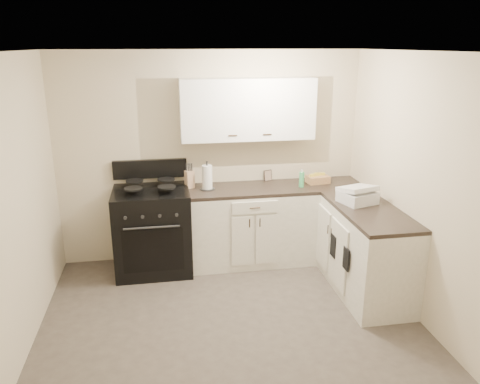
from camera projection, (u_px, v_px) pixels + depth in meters
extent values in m
plane|color=#473F38|center=(234.00, 334.00, 4.31)|extent=(3.60, 3.60, 0.00)
plane|color=white|center=(233.00, 52.00, 3.55)|extent=(3.60, 3.60, 0.00)
plane|color=beige|center=(210.00, 158.00, 5.62)|extent=(3.60, 0.00, 3.60)
plane|color=beige|center=(430.00, 195.00, 4.22)|extent=(0.00, 3.60, 3.60)
plane|color=beige|center=(6.00, 220.00, 3.64)|extent=(0.00, 3.60, 3.60)
plane|color=beige|center=(292.00, 330.00, 2.24)|extent=(3.60, 0.00, 3.60)
cube|color=white|center=(249.00, 226.00, 5.65)|extent=(1.55, 0.60, 0.90)
cube|color=white|center=(355.00, 242.00, 5.21)|extent=(0.60, 1.90, 0.90)
cube|color=black|center=(250.00, 189.00, 5.51)|extent=(1.55, 0.60, 0.04)
cube|color=black|center=(358.00, 202.00, 5.07)|extent=(0.60, 1.90, 0.04)
cube|color=white|center=(248.00, 109.00, 5.37)|extent=(1.55, 0.30, 0.70)
cube|color=black|center=(153.00, 233.00, 5.44)|extent=(0.86, 0.73, 1.04)
cube|color=tan|center=(190.00, 179.00, 5.47)|extent=(0.12, 0.11, 0.21)
cylinder|color=white|center=(207.00, 177.00, 5.40)|extent=(0.13, 0.13, 0.28)
cylinder|color=#44B367|center=(302.00, 179.00, 5.51)|extent=(0.08, 0.08, 0.18)
cube|color=black|center=(268.00, 175.00, 5.77)|extent=(0.11, 0.07, 0.13)
cube|color=tan|center=(318.00, 179.00, 5.68)|extent=(0.28, 0.20, 0.09)
cube|color=silver|center=(357.00, 197.00, 4.97)|extent=(0.41, 0.40, 0.12)
cylinder|color=silver|center=(363.00, 198.00, 4.92)|extent=(0.10, 0.10, 0.13)
cube|color=black|center=(346.00, 259.00, 4.64)|extent=(0.02, 0.13, 0.23)
cube|color=black|center=(333.00, 246.00, 4.98)|extent=(0.02, 0.14, 0.24)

